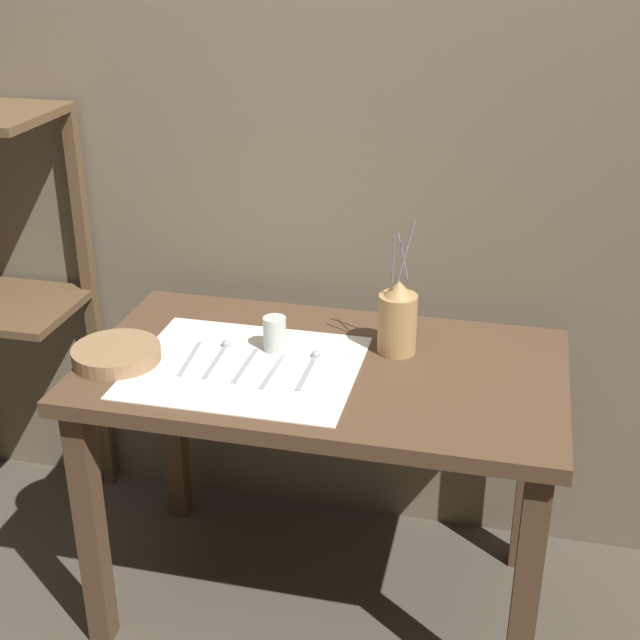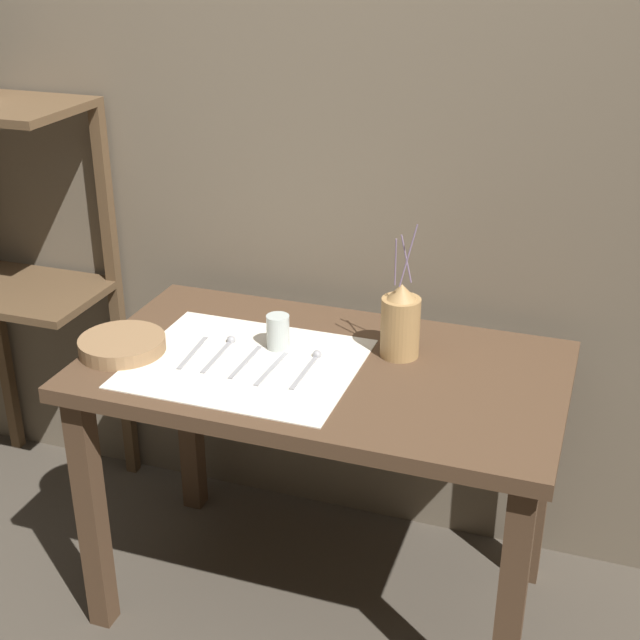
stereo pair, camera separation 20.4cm
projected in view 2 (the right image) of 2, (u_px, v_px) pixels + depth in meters
ground_plane at (323, 596)px, 2.55m from camera, size 12.00×12.00×0.00m
stone_wall_back at (377, 146)px, 2.43m from camera, size 7.00×0.06×2.40m
wooden_table at (323, 402)px, 2.28m from camera, size 1.20×0.68×0.75m
wooden_shelf_unit at (19, 229)px, 2.72m from camera, size 0.51×0.36×1.29m
linen_cloth at (246, 363)px, 2.23m from camera, size 0.56×0.46×0.00m
pitcher_with_flowers at (400, 323)px, 2.24m from camera, size 0.10×0.10×0.36m
wooden_bowl at (122, 345)px, 2.28m from camera, size 0.22×0.22×0.04m
glass_tumbler_near at (278, 332)px, 2.29m from camera, size 0.06×0.06×0.09m
fork_inner at (193, 353)px, 2.28m from camera, size 0.03×0.18×0.00m
spoon_inner at (226, 346)px, 2.30m from camera, size 0.02×0.20×0.02m
fork_outer at (245, 362)px, 2.23m from camera, size 0.01×0.18×0.00m
knife_center at (271, 369)px, 2.20m from camera, size 0.02×0.18×0.00m
spoon_outer at (312, 361)px, 2.23m from camera, size 0.02×0.20×0.02m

